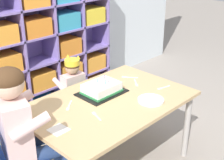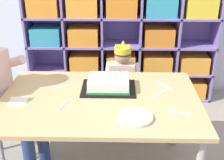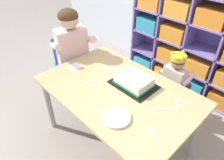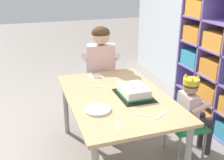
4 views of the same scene
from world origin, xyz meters
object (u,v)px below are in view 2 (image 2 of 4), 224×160
at_px(fork_beside_plate_stack, 164,86).
at_px(fork_at_table_front_edge, 178,112).
at_px(fork_near_child_seat, 63,105).
at_px(fork_near_cake_tray, 62,87).
at_px(birthday_cake_on_tray, 108,84).
at_px(activity_table, 100,107).
at_px(classroom_chair_blue, 122,96).
at_px(fork_scattered_mid_table, 159,94).
at_px(paper_plate_stack, 135,117).
at_px(child_with_crown, 123,75).

bearing_deg(fork_beside_plate_stack, fork_at_table_front_edge, -27.95).
relative_size(fork_near_child_seat, fork_near_cake_tray, 1.04).
distance_m(fork_at_table_front_edge, fork_near_cake_tray, 0.80).
xyz_separation_m(birthday_cake_on_tray, fork_near_child_seat, (-0.27, -0.23, -0.03)).
relative_size(activity_table, fork_near_cake_tray, 10.51).
xyz_separation_m(classroom_chair_blue, birthday_cake_on_tray, (-0.10, -0.43, 0.33)).
distance_m(classroom_chair_blue, fork_scattered_mid_table, 0.63).
bearing_deg(paper_plate_stack, fork_beside_plate_stack, 62.31).
height_order(paper_plate_stack, fork_at_table_front_edge, paper_plate_stack).
relative_size(birthday_cake_on_tray, fork_near_cake_tray, 3.00).
relative_size(child_with_crown, fork_near_child_seat, 6.35).
xyz_separation_m(fork_scattered_mid_table, fork_at_table_front_edge, (0.09, -0.22, -0.00)).
height_order(fork_scattered_mid_table, fork_near_cake_tray, same).
bearing_deg(paper_plate_stack, fork_scattered_mid_table, 59.88).
height_order(birthday_cake_on_tray, paper_plate_stack, birthday_cake_on_tray).
bearing_deg(child_with_crown, birthday_cake_on_tray, 82.71).
height_order(fork_near_child_seat, fork_near_cake_tray, same).
bearing_deg(child_with_crown, fork_beside_plate_stack, 124.22).
distance_m(fork_near_child_seat, fork_near_cake_tray, 0.25).
distance_m(fork_scattered_mid_table, fork_beside_plate_stack, 0.14).
bearing_deg(fork_at_table_front_edge, fork_beside_plate_stack, 108.74).
height_order(paper_plate_stack, fork_beside_plate_stack, paper_plate_stack).
relative_size(birthday_cake_on_tray, fork_at_table_front_edge, 2.84).
xyz_separation_m(paper_plate_stack, fork_near_cake_tray, (-0.48, 0.38, -0.01)).
xyz_separation_m(child_with_crown, fork_scattered_mid_table, (0.23, -0.61, 0.14)).
height_order(activity_table, fork_near_child_seat, fork_near_child_seat).
relative_size(activity_table, fork_beside_plate_stack, 10.19).
relative_size(activity_table, fork_at_table_front_edge, 9.92).
height_order(child_with_crown, paper_plate_stack, child_with_crown).
bearing_deg(paper_plate_stack, classroom_chair_blue, 94.88).
bearing_deg(fork_near_cake_tray, child_with_crown, 11.11).
bearing_deg(fork_scattered_mid_table, fork_at_table_front_edge, -117.77).
relative_size(fork_scattered_mid_table, fork_near_child_seat, 0.89).
xyz_separation_m(activity_table, birthday_cake_on_tray, (0.05, 0.13, 0.10)).
relative_size(birthday_cake_on_tray, paper_plate_stack, 1.82).
relative_size(paper_plate_stack, fork_beside_plate_stack, 1.60).
bearing_deg(fork_scattered_mid_table, fork_beside_plate_stack, 18.07).
height_order(classroom_chair_blue, birthday_cake_on_tray, birthday_cake_on_tray).
xyz_separation_m(classroom_chair_blue, fork_scattered_mid_table, (0.24, -0.51, 0.29)).
distance_m(child_with_crown, fork_scattered_mid_table, 0.67).
height_order(activity_table, fork_beside_plate_stack, fork_beside_plate_stack).
xyz_separation_m(fork_near_cake_tray, fork_beside_plate_stack, (0.70, 0.04, 0.00)).
xyz_separation_m(child_with_crown, birthday_cake_on_tray, (-0.10, -0.53, 0.18)).
bearing_deg(child_with_crown, fork_at_table_front_edge, 114.74).
distance_m(activity_table, fork_scattered_mid_table, 0.39).
height_order(child_with_crown, fork_scattered_mid_table, child_with_crown).
bearing_deg(fork_scattered_mid_table, fork_near_child_seat, 144.17).
relative_size(paper_plate_stack, fork_near_cake_tray, 1.65).
height_order(birthday_cake_on_tray, fork_beside_plate_stack, birthday_cake_on_tray).
bearing_deg(activity_table, fork_beside_plate_stack, 23.34).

